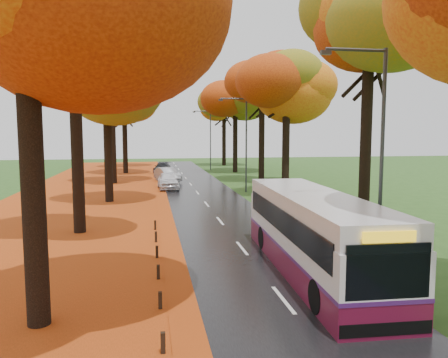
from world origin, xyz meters
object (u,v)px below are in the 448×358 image
object	(u,v)px
streetlamp_mid	(243,137)
car_silver	(167,174)
bus	(314,231)
car_dark	(162,168)
car_white	(168,181)
streetlamp_far	(209,135)
streetlamp_near	(376,143)

from	to	relation	value
streetlamp_mid	car_silver	xyz separation A→B (m)	(-6.08, 8.94, -3.95)
bus	car_silver	world-z (taller)	bus
car_dark	streetlamp_mid	bearing A→B (deg)	-61.08
car_white	car_dark	xyz separation A→B (m)	(-0.03, 16.21, -0.11)
car_white	car_dark	bearing A→B (deg)	88.00
bus	car_white	xyz separation A→B (m)	(-4.21, 24.42, -0.75)
car_white	car_silver	bearing A→B (deg)	86.08
streetlamp_far	car_white	world-z (taller)	streetlamp_far
streetlamp_far	car_silver	distance (m)	14.94
streetlamp_mid	car_silver	bearing A→B (deg)	124.20
streetlamp_near	car_white	world-z (taller)	streetlamp_near
car_silver	car_dark	world-z (taller)	car_silver
bus	car_silver	xyz separation A→B (m)	(-4.02, 30.49, -0.77)
car_dark	bus	bearing A→B (deg)	-73.40
streetlamp_mid	bus	xyz separation A→B (m)	(-2.06, -21.55, -3.18)
car_dark	streetlamp_near	bearing A→B (deg)	-70.64
bus	car_white	bearing A→B (deg)	101.90
streetlamp_near	streetlamp_far	world-z (taller)	same
streetlamp_far	car_white	bearing A→B (deg)	-108.14
car_white	car_dark	world-z (taller)	car_white
streetlamp_mid	car_silver	world-z (taller)	streetlamp_mid
car_white	car_dark	distance (m)	16.21
streetlamp_near	car_silver	bearing A→B (deg)	101.11
streetlamp_mid	car_white	world-z (taller)	streetlamp_mid
bus	car_dark	world-z (taller)	bus
car_white	car_silver	size ratio (longest dim) A/B	1.00
streetlamp_near	car_white	size ratio (longest dim) A/B	1.83
streetlamp_mid	streetlamp_far	world-z (taller)	same
streetlamp_far	car_white	distance (m)	20.52
streetlamp_near	bus	bearing A→B (deg)	167.75
streetlamp_mid	car_silver	distance (m)	11.51
streetlamp_mid	car_dark	bearing A→B (deg)	108.27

